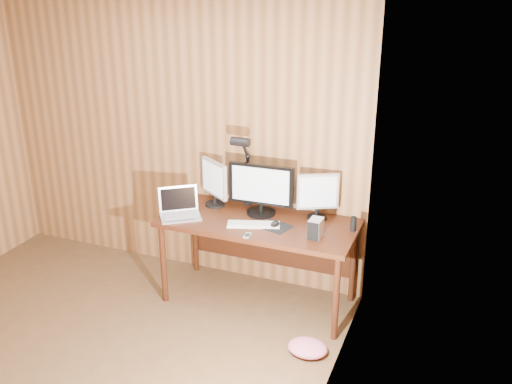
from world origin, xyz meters
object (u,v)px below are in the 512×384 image
Objects in this scene: hard_drive at (316,228)px; desk at (261,231)px; monitor_right at (318,195)px; mouse at (275,224)px; laptop at (180,209)px; phone at (247,236)px; desk_lamp at (244,161)px; speaker at (353,224)px; keyboard at (254,224)px; monitor_left at (214,182)px; monitor_center at (261,189)px.

desk is at bearing 161.39° from hard_drive.
hard_drive is (0.51, -0.19, 0.20)m from desk.
monitor_right is 3.54× the size of mouse.
mouse is 0.36m from hard_drive.
laptop is (-1.08, -0.35, -0.15)m from monitor_right.
monitor_right is at bearing 106.05° from hard_drive.
phone is 0.70m from desk_lamp.
speaker is (1.40, 0.24, -0.00)m from laptop.
keyboard is 0.79m from speaker.
desk_lamp reaches higher than monitor_left.
desk is 0.56m from monitor_right.
desk is 2.89× the size of monitor_center.
mouse is 1.16× the size of phone.
mouse is at bearing -4.14° from keyboard.
desk is 16.87× the size of phone.
mouse is (0.81, 0.08, -0.03)m from laptop.
monitor_center is 0.32m from keyboard.
monitor_right is 0.68m from desk_lamp.
speaker is (0.59, 0.16, 0.03)m from mouse.
mouse is 0.28m from phone.
hard_drive reaches higher than desk.
desk is 0.25m from mouse.
desk_lamp is (-0.21, 0.14, 0.55)m from desk.
monitor_center is 4.86× the size of speaker.
phone is (-0.40, -0.51, -0.20)m from monitor_right.
desk is 10.76× the size of hard_drive.
monitor_right is 4.09× the size of phone.
phone is at bearing -85.91° from desk.
hard_drive is (0.08, -0.34, -0.13)m from monitor_right.
laptop is (-0.18, -0.30, -0.16)m from monitor_left.
mouse is (0.17, -0.13, 0.14)m from desk.
monitor_left is 3.53× the size of speaker.
keyboard is at bearing -90.49° from desk.
monitor_left is 0.33m from desk_lamp.
mouse is at bearing -36.06° from desk_lamp.
phone is (0.06, -0.44, -0.22)m from monitor_center.
hard_drive is at bearing -28.31° from monitor_center.
desk is 14.05× the size of speaker.
keyboard is at bearing 3.97° from monitor_left.
monitor_center reaches higher than hard_drive.
mouse is at bearing 55.47° from phone.
hard_drive is 0.87m from desk_lamp.
phone is 0.83× the size of speaker.
monitor_center is at bearing -21.12° from desk_lamp.
desk is at bearing 89.68° from phone.
phone is (-0.14, -0.24, -0.02)m from mouse.
speaker is at bearing 2.22° from desk.
desk_lamp reaches higher than mouse.
phone is (-0.49, -0.17, -0.07)m from hard_drive.
monitor_right is at bearing 6.74° from monitor_center.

